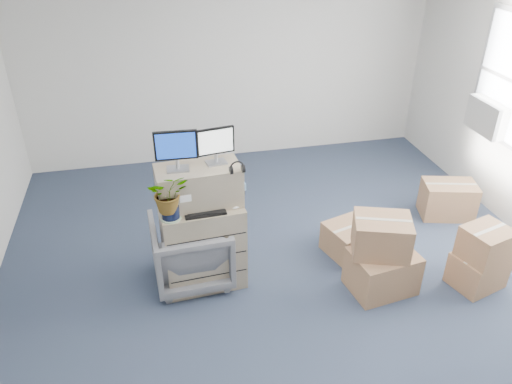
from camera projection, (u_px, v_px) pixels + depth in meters
The scene contains 17 objects.
ground at pixel (293, 303), 5.01m from camera, with size 7.00×7.00×0.00m, color #253243.
wall_back at pixel (229, 67), 7.26m from camera, with size 6.00×0.02×2.80m, color beige.
ac_unit at pixel (489, 117), 6.13m from camera, with size 0.24×0.60×0.40m, color silver.
filing_cabinet_lower at pixel (203, 245), 5.08m from camera, with size 0.80×0.49×0.94m, color gray.
filing_cabinet_upper at pixel (199, 186), 4.78m from camera, with size 0.80×0.40×0.40m, color gray.
monitor_left at pixel (176, 148), 4.52m from camera, with size 0.40×0.16×0.39m.
monitor_right at pixel (216, 144), 4.65m from camera, with size 0.36×0.17×0.36m.
headphones at pixel (237, 168), 4.59m from camera, with size 0.14×0.14×0.02m, color black.
keyboard at pixel (205, 212), 4.72m from camera, with size 0.40×0.16×0.02m, color black.
mouse at pixel (235, 207), 4.80m from camera, with size 0.09×0.05×0.03m, color silver.
water_bottle at pixel (208, 192), 4.83m from camera, with size 0.07×0.07×0.25m, color gray.
phone_dock at pixel (192, 200), 4.86m from camera, with size 0.05×0.05×0.12m.
external_drive at pixel (235, 191), 5.04m from camera, with size 0.17×0.13×0.05m, color black.
tissue_box at pixel (235, 187), 4.99m from camera, with size 0.20×0.10×0.07m, color #3F90D7.
potted_plant at pixel (169, 197), 4.54m from camera, with size 0.37×0.41×0.40m.
office_chair at pixel (191, 248), 5.15m from camera, with size 0.77×0.72×0.80m, color #58595D.
cardboard_boxes at pixel (414, 241), 5.41m from camera, with size 2.17×1.82×0.83m.
Camera 1 is at (-1.19, -3.59, 3.50)m, focal length 35.00 mm.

